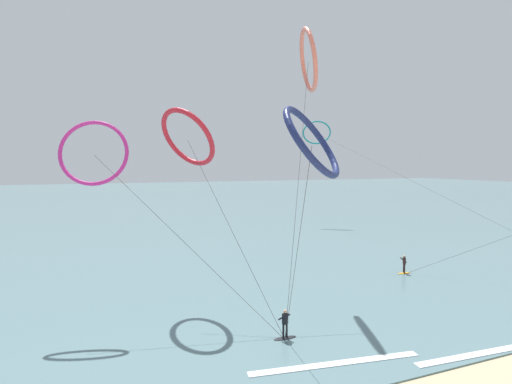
# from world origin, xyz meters

# --- Properties ---
(sea_water) EXTENTS (400.00, 200.00, 0.08)m
(sea_water) POSITION_xyz_m (0.00, 107.42, 0.04)
(sea_water) COLOR slate
(sea_water) RESTS_ON ground
(surfer_charcoal) EXTENTS (1.40, 0.66, 1.70)m
(surfer_charcoal) POSITION_xyz_m (-1.76, 13.42, 0.82)
(surfer_charcoal) COLOR black
(surfer_charcoal) RESTS_ON ground
(surfer_amber) EXTENTS (1.40, 0.70, 1.70)m
(surfer_amber) POSITION_xyz_m (14.24, 21.57, 0.82)
(surfer_amber) COLOR orange
(surfer_amber) RESTS_ON ground
(kite_magenta) EXTENTS (12.30, 8.76, 12.95)m
(kite_magenta) POSITION_xyz_m (-11.75, 20.95, 10.80)
(kite_magenta) COLOR #CC288E
(kite_magenta) RESTS_ON ground
(kite_crimson) EXTENTS (6.21, 11.18, 14.06)m
(kite_crimson) POSITION_xyz_m (-5.52, 21.79, 11.97)
(kite_crimson) COLOR red
(kite_crimson) RESTS_ON ground
(kite_navy) EXTENTS (4.63, 6.17, 12.85)m
(kite_navy) POSITION_xyz_m (-2.33, 9.52, 11.10)
(kite_navy) COLOR navy
(kite_navy) RESTS_ON ground
(kite_teal) EXTENTS (5.41, 46.36, 17.48)m
(kite_teal) POSITION_xyz_m (22.63, 51.86, 15.34)
(kite_teal) COLOR teal
(kite_teal) RESTS_ON ground
(kite_coral) EXTENTS (7.19, 10.63, 20.72)m
(kite_coral) POSITION_xyz_m (4.05, 21.47, 18.22)
(kite_coral) COLOR #EA7260
(kite_coral) RESTS_ON ground
(wave_crest_mid) EXTENTS (9.07, 1.75, 0.12)m
(wave_crest_mid) POSITION_xyz_m (-0.62, 9.85, 0.06)
(wave_crest_mid) COLOR white
(wave_crest_mid) RESTS_ON ground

